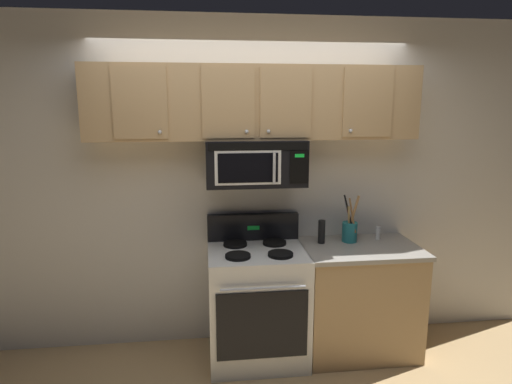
# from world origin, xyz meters

# --- Properties ---
(back_wall) EXTENTS (5.20, 0.10, 2.70)m
(back_wall) POSITION_xyz_m (0.00, 0.79, 1.35)
(back_wall) COLOR silver
(back_wall) RESTS_ON ground_plane
(stove_range) EXTENTS (0.76, 0.69, 1.12)m
(stove_range) POSITION_xyz_m (0.00, 0.42, 0.47)
(stove_range) COLOR white
(stove_range) RESTS_ON ground_plane
(over_range_microwave) EXTENTS (0.76, 0.43, 0.35)m
(over_range_microwave) POSITION_xyz_m (-0.00, 0.54, 1.58)
(over_range_microwave) COLOR black
(upper_cabinets) EXTENTS (2.50, 0.36, 0.55)m
(upper_cabinets) POSITION_xyz_m (-0.00, 0.57, 2.02)
(upper_cabinets) COLOR tan
(counter_segment) EXTENTS (0.93, 0.65, 0.90)m
(counter_segment) POSITION_xyz_m (0.84, 0.43, 0.45)
(counter_segment) COLOR tan
(counter_segment) RESTS_ON ground_plane
(utensil_crock_teal) EXTENTS (0.13, 0.12, 0.40)m
(utensil_crock_teal) POSITION_xyz_m (0.79, 0.55, 1.00)
(utensil_crock_teal) COLOR teal
(utensil_crock_teal) RESTS_ON counter_segment
(salt_shaker) EXTENTS (0.04, 0.04, 0.11)m
(salt_shaker) POSITION_xyz_m (1.04, 0.59, 0.96)
(salt_shaker) COLOR white
(salt_shaker) RESTS_ON counter_segment
(pepper_mill) EXTENTS (0.06, 0.06, 0.19)m
(pepper_mill) POSITION_xyz_m (0.54, 0.54, 1.00)
(pepper_mill) COLOR black
(pepper_mill) RESTS_ON counter_segment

